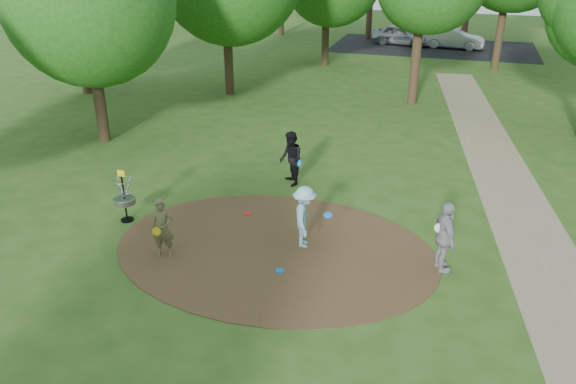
# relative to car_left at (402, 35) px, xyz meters

# --- Properties ---
(ground) EXTENTS (100.00, 100.00, 0.00)m
(ground) POSITION_rel_car_left_xyz_m (0.29, -30.22, -0.71)
(ground) COLOR #2D5119
(ground) RESTS_ON ground
(dirt_clearing) EXTENTS (8.40, 8.40, 0.02)m
(dirt_clearing) POSITION_rel_car_left_xyz_m (0.29, -30.22, -0.70)
(dirt_clearing) COLOR #47301C
(dirt_clearing) RESTS_ON ground
(footpath) EXTENTS (7.55, 39.89, 0.01)m
(footpath) POSITION_rel_car_left_xyz_m (6.79, -28.22, -0.71)
(footpath) COLOR #8C7A5B
(footpath) RESTS_ON ground
(parking_lot) EXTENTS (14.00, 8.00, 0.01)m
(parking_lot) POSITION_rel_car_left_xyz_m (2.29, -0.22, -0.71)
(parking_lot) COLOR black
(parking_lot) RESTS_ON ground
(player_observer_with_disc) EXTENTS (0.64, 0.57, 1.54)m
(player_observer_with_disc) POSITION_rel_car_left_xyz_m (-2.28, -31.27, 0.06)
(player_observer_with_disc) COLOR brown
(player_observer_with_disc) RESTS_ON ground
(player_throwing_with_disc) EXTENTS (1.19, 1.19, 1.66)m
(player_throwing_with_disc) POSITION_rel_car_left_xyz_m (0.96, -29.79, 0.12)
(player_throwing_with_disc) COLOR #8DC2D3
(player_throwing_with_disc) RESTS_ON ground
(player_walking_with_disc) EXTENTS (1.02, 1.08, 1.77)m
(player_walking_with_disc) POSITION_rel_car_left_xyz_m (-0.50, -26.13, 0.17)
(player_walking_with_disc) COLOR black
(player_walking_with_disc) RESTS_ON ground
(player_waiting_with_disc) EXTENTS (0.82, 1.14, 1.80)m
(player_waiting_with_disc) POSITION_rel_car_left_xyz_m (4.44, -29.96, 0.19)
(player_waiting_with_disc) COLOR #979699
(player_waiting_with_disc) RESTS_ON ground
(disc_ground_blue) EXTENTS (0.22, 0.22, 0.02)m
(disc_ground_blue) POSITION_rel_car_left_xyz_m (0.74, -31.18, -0.68)
(disc_ground_blue) COLOR blue
(disc_ground_blue) RESTS_ON dirt_clearing
(disc_ground_red) EXTENTS (0.22, 0.22, 0.02)m
(disc_ground_red) POSITION_rel_car_left_xyz_m (-1.07, -28.57, -0.68)
(disc_ground_red) COLOR red
(disc_ground_red) RESTS_ON dirt_clearing
(car_left) EXTENTS (4.44, 2.49, 1.43)m
(car_left) POSITION_rel_car_left_xyz_m (0.00, 0.00, 0.00)
(car_left) COLOR #AFB1B7
(car_left) RESTS_ON ground
(car_right) EXTENTS (4.22, 1.80, 1.35)m
(car_right) POSITION_rel_car_left_xyz_m (3.66, -0.35, -0.04)
(car_right) COLOR #AEB0B6
(car_right) RESTS_ON ground
(disc_golf_basket) EXTENTS (0.63, 0.63, 1.54)m
(disc_golf_basket) POSITION_rel_car_left_xyz_m (-4.21, -29.92, 0.16)
(disc_golf_basket) COLOR black
(disc_golf_basket) RESTS_ON ground
(tree_ring) EXTENTS (36.84, 45.49, 9.10)m
(tree_ring) POSITION_rel_car_left_xyz_m (0.64, -21.38, 4.53)
(tree_ring) COLOR #332316
(tree_ring) RESTS_ON ground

